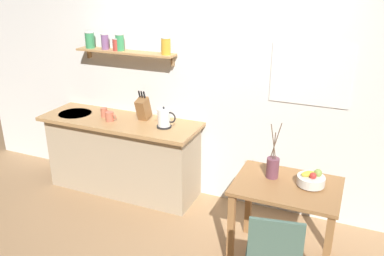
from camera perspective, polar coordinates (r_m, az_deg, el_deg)
name	(u,v)px	position (r m, az deg, el deg)	size (l,w,h in m)	color
ground_plane	(191,222)	(4.32, -0.09, -13.13)	(14.00, 14.00, 0.00)	#A87F56
back_wall	(234,83)	(4.25, 5.94, 6.27)	(6.80, 0.11, 2.70)	white
kitchen_counter	(123,155)	(4.76, -9.69, -3.73)	(1.83, 0.63, 0.89)	tan
wall_shelf	(122,46)	(4.55, -9.86, 11.23)	(1.18, 0.20, 0.31)	tan
dining_table	(286,199)	(3.61, 13.04, -9.73)	(0.88, 0.65, 0.76)	#9E6B3D
fruit_bowl	(311,179)	(3.54, 16.41, -6.96)	(0.23, 0.23, 0.14)	silver
twig_vase	(273,167)	(3.58, 11.26, -5.41)	(0.11, 0.11, 0.51)	brown
electric_kettle	(164,118)	(4.27, -3.93, 1.38)	(0.24, 0.16, 0.23)	black
knife_block	(143,108)	(4.49, -6.86, 2.78)	(0.11, 0.20, 0.34)	brown
coffee_mug_by_sink	(104,112)	(4.69, -12.21, 2.16)	(0.12, 0.08, 0.10)	#C6664C
coffee_mug_spare	(110,117)	(4.54, -11.48, 1.58)	(0.14, 0.09, 0.10)	#C6664C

